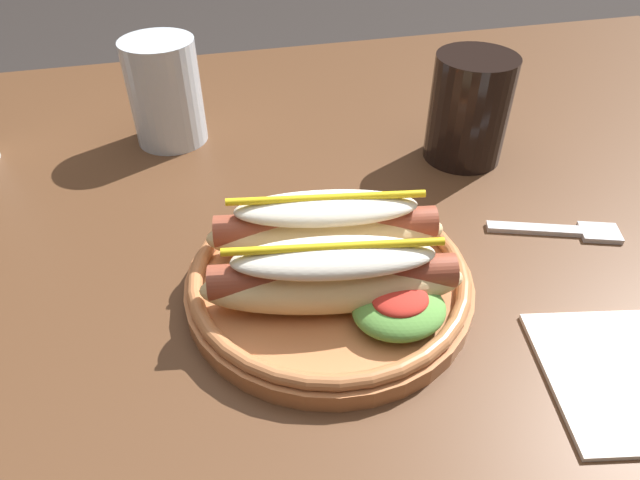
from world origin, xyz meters
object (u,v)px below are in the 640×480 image
at_px(soda_cup, 469,109).
at_px(napkin, 639,376).
at_px(hot_dog_plate, 332,268).
at_px(water_cup, 165,92).
at_px(fork, 565,231).

relative_size(soda_cup, napkin, 0.88).
relative_size(hot_dog_plate, water_cup, 1.98).
bearing_deg(fork, soda_cup, 121.76).
relative_size(soda_cup, water_cup, 0.98).
height_order(hot_dog_plate, soda_cup, soda_cup).
distance_m(water_cup, napkin, 0.53).
distance_m(soda_cup, water_cup, 0.33).
bearing_deg(hot_dog_plate, fork, 5.76).
relative_size(fork, soda_cup, 1.05).
distance_m(hot_dog_plate, soda_cup, 0.27).
bearing_deg(napkin, hot_dog_plate, 144.26).
distance_m(fork, soda_cup, 0.16).
xyz_separation_m(water_cup, napkin, (0.30, -0.43, -0.06)).
height_order(fork, water_cup, water_cup).
height_order(fork, napkin, same).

